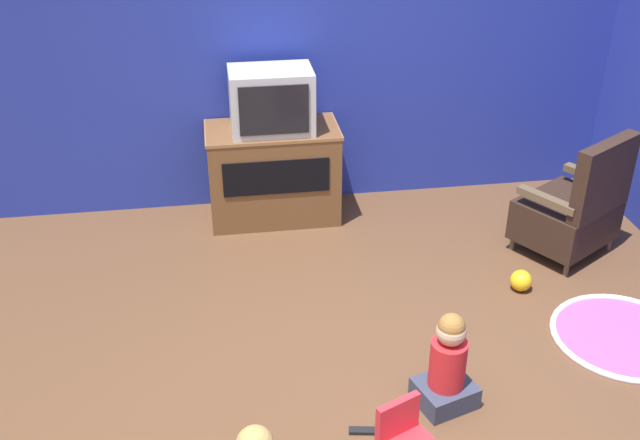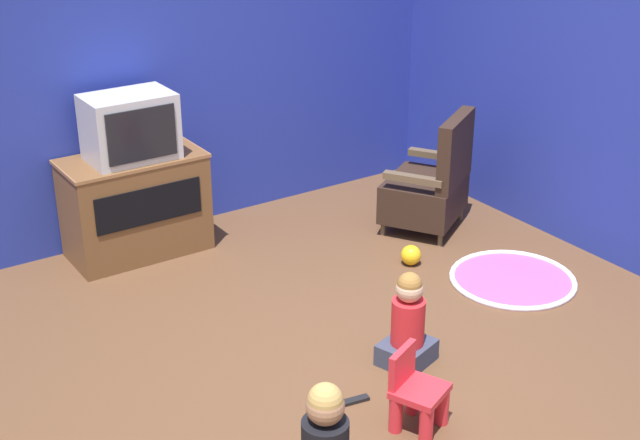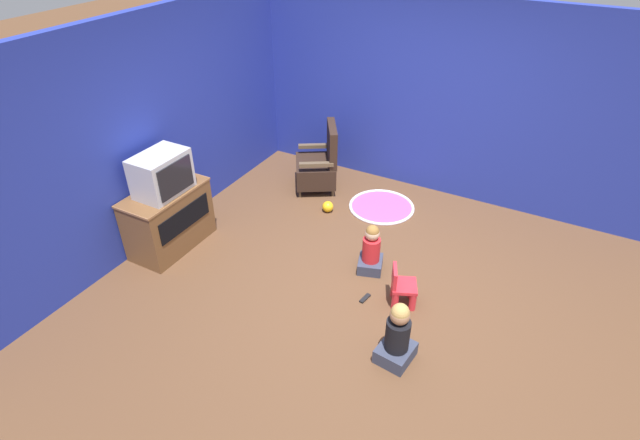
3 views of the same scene
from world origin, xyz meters
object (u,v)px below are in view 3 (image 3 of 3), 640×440
Objects in this scene: black_armchair at (319,165)px; child_watching_left at (371,251)px; television at (162,174)px; child_watching_center at (397,336)px; tv_cabinet at (169,218)px; toy_ball at (328,207)px; yellow_kid_chair at (402,288)px; remote_control at (365,298)px.

black_armchair is 1.58× the size of child_watching_left.
television reaches higher than child_watching_center.
black_armchair is at bearing -22.96° from tv_cabinet.
child_watching_left is at bearing 40.83° from child_watching_center.
black_armchair is (2.01, -0.82, -0.61)m from television.
child_watching_center is at bearing -163.69° from child_watching_left.
black_armchair reaches higher than toy_ball.
toy_ball is at bearing 32.01° from child_watching_left.
television is at bearing -53.83° from black_armchair.
tv_cabinet is 2.27× the size of yellow_kid_chair.
tv_cabinet is 2.18m from black_armchair.
black_armchair is 2.48m from yellow_kid_chair.
child_watching_left is at bearing -72.30° from television.
yellow_kid_chair reaches higher than remote_control.
toy_ball is (1.50, -1.25, -0.30)m from tv_cabinet.
child_watching_left is 0.55m from remote_control.
yellow_kid_chair is at bearing -142.22° from child_watching_left.
child_watching_left is at bearing -130.33° from toy_ball.
remote_control is at bearing -84.55° from tv_cabinet.
child_watching_center reaches higher than toy_ball.
child_watching_center is 4.48× the size of toy_ball.
child_watching_center is at bearing -96.79° from tv_cabinet.
toy_ball is at bearing 6.86° from black_armchair.
tv_cabinet reaches higher than toy_ball.
toy_ball is at bearing 27.76° from yellow_kid_chair.
child_watching_center is (-0.35, -2.91, -0.10)m from tv_cabinet.
toy_ball is at bearing 48.65° from child_watching_center.
tv_cabinet is 6.86× the size of toy_ball.
toy_ball is (0.81, 0.95, -0.18)m from child_watching_left.
yellow_kid_chair is at bearing 23.79° from child_watching_center.
black_armchair is 1.89m from child_watching_left.
tv_cabinet is 0.58m from television.
television is at bearing 73.93° from yellow_kid_chair.
child_watching_center reaches higher than child_watching_left.
child_watching_left is at bearing 31.68° from yellow_kid_chair.
child_watching_center is (-1.04, -0.70, 0.03)m from child_watching_left.
child_watching_left reaches higher than remote_control.
remote_control is at bearing 88.14° from yellow_kid_chair.
toy_ball is (1.14, 1.44, -0.11)m from yellow_kid_chair.
tv_cabinet is 2.40m from remote_control.
remote_control is at bearing -84.48° from television.
child_watching_left is at bearing -152.24° from remote_control.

